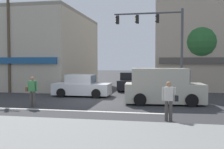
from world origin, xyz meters
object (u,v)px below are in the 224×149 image
traffic_light_mast (163,36)px  pedestrian_foreground_with_bag (169,99)px  pedestrian_mid_crossing (32,90)px  street_tree (199,43)px  utility_pole_near_left (9,39)px  sedan_waiting_far (82,86)px  van_crossing_center (163,87)px  sedan_approaching_near (131,82)px

traffic_light_mast → pedestrian_foreground_with_bag: (0.23, -7.72, -3.35)m
traffic_light_mast → pedestrian_mid_crossing: size_ratio=3.71×
street_tree → pedestrian_mid_crossing: size_ratio=3.53×
traffic_light_mast → utility_pole_near_left: bearing=178.7°
sedan_waiting_far → pedestrian_foreground_with_bag: size_ratio=2.46×
street_tree → van_crossing_center: size_ratio=1.25×
utility_pole_near_left → pedestrian_mid_crossing: utility_pole_near_left is taller
street_tree → sedan_waiting_far: bearing=-149.4°
street_tree → sedan_approaching_near: bearing=-175.4°
pedestrian_foreground_with_bag → utility_pole_near_left: bearing=147.2°
street_tree → van_crossing_center: (-3.11, -7.65, -3.10)m
van_crossing_center → pedestrian_mid_crossing: bearing=-161.8°
street_tree → sedan_waiting_far: 10.83m
sedan_approaching_near → van_crossing_center: size_ratio=0.89×
utility_pole_near_left → traffic_light_mast: bearing=-1.3°
street_tree → utility_pole_near_left: bearing=-164.5°
sedan_approaching_near → van_crossing_center: van_crossing_center is taller
street_tree → utility_pole_near_left: (-15.24, -4.22, 0.23)m
sedan_waiting_far → utility_pole_near_left: bearing=171.0°
traffic_light_mast → sedan_approaching_near: 6.03m
traffic_light_mast → pedestrian_foreground_with_bag: size_ratio=3.71×
sedan_approaching_near → pedestrian_mid_crossing: 10.53m
street_tree → pedestrian_mid_crossing: street_tree is taller
sedan_waiting_far → pedestrian_mid_crossing: size_ratio=2.46×
van_crossing_center → street_tree: bearing=67.9°
street_tree → pedestrian_mid_crossing: bearing=-135.7°
utility_pole_near_left → sedan_approaching_near: 10.79m
street_tree → pedestrian_mid_crossing: (-10.25, -10.00, -3.15)m
pedestrian_foreground_with_bag → pedestrian_mid_crossing: same height
sedan_approaching_near → pedestrian_mid_crossing: (-4.47, -9.53, 0.24)m
utility_pole_near_left → van_crossing_center: size_ratio=1.77×
utility_pole_near_left → traffic_light_mast: (12.14, -0.27, -0.03)m
street_tree → van_crossing_center: street_tree is taller
pedestrian_mid_crossing → sedan_waiting_far: bearing=73.6°
street_tree → utility_pole_near_left: utility_pole_near_left is taller
van_crossing_center → pedestrian_mid_crossing: 7.52m
street_tree → sedan_waiting_far: street_tree is taller
street_tree → sedan_approaching_near: street_tree is taller
pedestrian_mid_crossing → utility_pole_near_left: bearing=130.8°
pedestrian_mid_crossing → street_tree: bearing=44.3°
pedestrian_foreground_with_bag → street_tree: bearing=76.8°
street_tree → traffic_light_mast: size_ratio=0.95×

